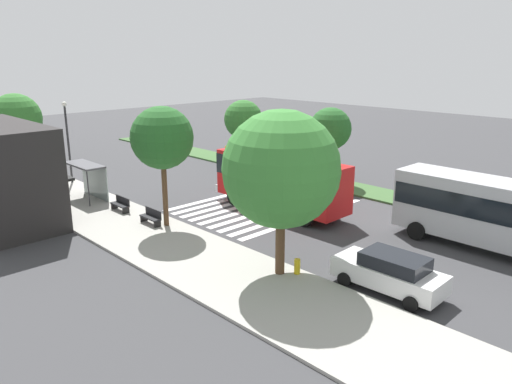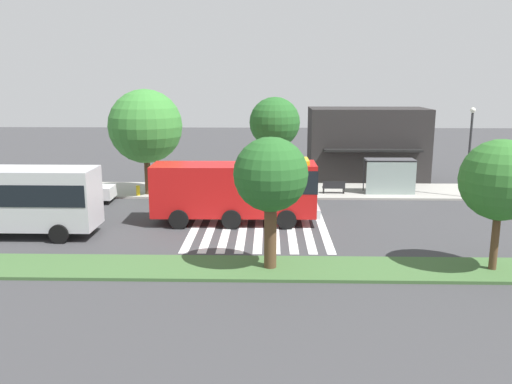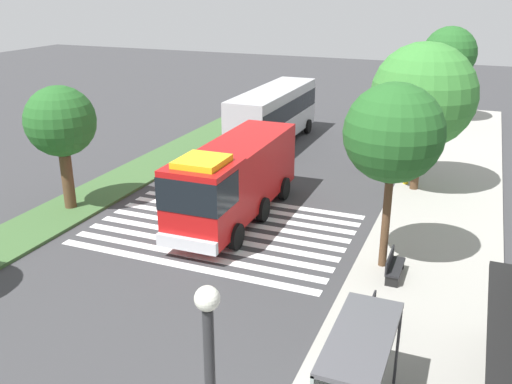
{
  "view_description": "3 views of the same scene",
  "coord_description": "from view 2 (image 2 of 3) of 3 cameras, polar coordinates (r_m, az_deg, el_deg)",
  "views": [
    {
      "loc": [
        -22.53,
        22.27,
        9.75
      ],
      "look_at": [
        -0.66,
        1.06,
        1.2
      ],
      "focal_mm": 34.62,
      "sensor_mm": 36.0,
      "label": 1
    },
    {
      "loc": [
        0.17,
        -29.76,
        8.32
      ],
      "look_at": [
        -0.59,
        1.11,
        1.62
      ],
      "focal_mm": 37.14,
      "sensor_mm": 36.0,
      "label": 2
    },
    {
      "loc": [
        19.81,
        9.83,
        10.16
      ],
      "look_at": [
        -2.23,
        0.86,
        1.22
      ],
      "focal_mm": 39.32,
      "sensor_mm": 36.0,
      "label": 3
    }
  ],
  "objects": [
    {
      "name": "sidewalk_tree_west",
      "position": [
        38.05,
        -11.82,
        6.92
      ],
      "size": [
        5.15,
        5.15,
        7.42
      ],
      "color": "#513823",
      "rests_on": "sidewalk"
    },
    {
      "name": "bench_near_shelter",
      "position": [
        38.49,
        8.37,
        0.52
      ],
      "size": [
        1.6,
        0.5,
        0.9
      ],
      "color": "black",
      "rests_on": "sidewalk"
    },
    {
      "name": "storefront_building",
      "position": [
        44.6,
        11.85,
        5.05
      ],
      "size": [
        9.45,
        5.52,
        5.89
      ],
      "color": "#282626",
      "rests_on": "ground_plane"
    },
    {
      "name": "fire_hydrant",
      "position": [
        38.37,
        -12.58,
        0.16
      ],
      "size": [
        0.28,
        0.28,
        0.7
      ],
      "primitive_type": "cylinder",
      "color": "gold",
      "rests_on": "sidewalk"
    },
    {
      "name": "bus_stop_shelter",
      "position": [
        38.95,
        14.28,
        2.35
      ],
      "size": [
        3.5,
        1.4,
        2.46
      ],
      "color": "#4C4C51",
      "rests_on": "sidewalk"
    },
    {
      "name": "median_tree_far_west",
      "position": [
        22.5,
        1.59,
        1.74
      ],
      "size": [
        3.2,
        3.2,
        5.76
      ],
      "color": "#513823",
      "rests_on": "median_strip"
    },
    {
      "name": "bench_west_of_shelter",
      "position": [
        38.23,
        3.12,
        0.55
      ],
      "size": [
        1.6,
        0.5,
        0.9
      ],
      "color": "black",
      "rests_on": "sidewalk"
    },
    {
      "name": "ground_plane",
      "position": [
        30.9,
        1.04,
        -3.38
      ],
      "size": [
        120.0,
        120.0,
        0.0
      ],
      "primitive_type": "plane",
      "color": "#38383A"
    },
    {
      "name": "fire_truck",
      "position": [
        30.51,
        -1.65,
        0.36
      ],
      "size": [
        9.61,
        2.95,
        3.78
      ],
      "rotation": [
        0.0,
        0.0,
        0.01
      ],
      "color": "#B71414",
      "rests_on": "ground_plane"
    },
    {
      "name": "sidewalk_tree_center",
      "position": [
        37.04,
        2.03,
        7.46
      ],
      "size": [
        3.52,
        3.52,
        6.88
      ],
      "color": "#513823",
      "rests_on": "sidewalk"
    },
    {
      "name": "sidewalk",
      "position": [
        39.42,
        1.13,
        0.15
      ],
      "size": [
        60.0,
        5.28,
        0.14
      ],
      "primitive_type": "cube",
      "color": "#9E9B93",
      "rests_on": "ground_plane"
    },
    {
      "name": "median_strip",
      "position": [
        23.61,
        0.92,
        -8.22
      ],
      "size": [
        60.0,
        3.0,
        0.14
      ],
      "primitive_type": "cube",
      "color": "#3D6033",
      "rests_on": "ground_plane"
    },
    {
      "name": "parked_car_west",
      "position": [
        37.77,
        -18.65,
        0.24
      ],
      "size": [
        4.76,
        2.16,
        1.71
      ],
      "rotation": [
        0.0,
        0.0,
        0.02
      ],
      "color": "silver",
      "rests_on": "ground_plane"
    },
    {
      "name": "street_lamp",
      "position": [
        39.29,
        22.05,
        4.73
      ],
      "size": [
        0.36,
        0.36,
        6.2
      ],
      "color": "#2D2D30",
      "rests_on": "sidewalk"
    },
    {
      "name": "crosswalk",
      "position": [
        30.91,
        0.36,
        -3.37
      ],
      "size": [
        7.65,
        11.06,
        0.01
      ],
      "color": "silver",
      "rests_on": "ground_plane"
    },
    {
      "name": "median_tree_west",
      "position": [
        24.56,
        24.87,
        1.15
      ],
      "size": [
        3.45,
        3.45,
        5.69
      ],
      "color": "#513823",
      "rests_on": "median_strip"
    }
  ]
}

